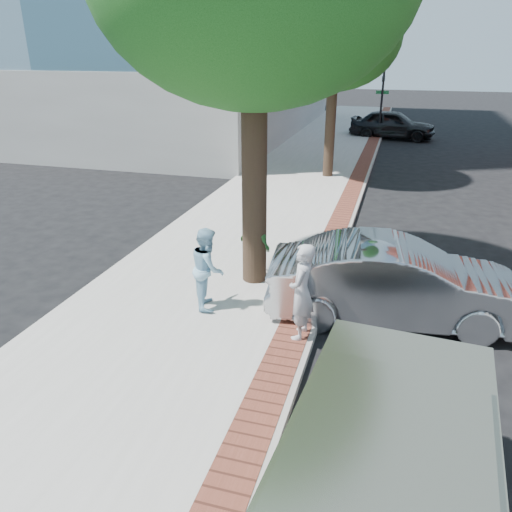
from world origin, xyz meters
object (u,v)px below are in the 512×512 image
at_px(person_gray, 301,292).
at_px(person_officer, 208,268).
at_px(person_green, 255,244).
at_px(bg_car, 392,124).
at_px(sedan_silver, 396,283).
at_px(parking_meter, 300,274).

bearing_deg(person_gray, person_officer, -104.29).
bearing_deg(person_green, bg_car, -61.34).
relative_size(person_green, bg_car, 0.33).
xyz_separation_m(person_green, sedan_silver, (3.01, -0.80, -0.15)).
bearing_deg(sedan_silver, person_gray, 123.97).
height_order(person_officer, bg_car, person_officer).
height_order(person_officer, person_green, person_officer).
xyz_separation_m(parking_meter, sedan_silver, (1.64, 1.02, -0.41)).
xyz_separation_m(person_gray, person_officer, (-1.96, 0.63, -0.06)).
bearing_deg(person_gray, person_green, -142.27).
relative_size(parking_meter, person_gray, 0.84).
xyz_separation_m(sedan_silver, bg_car, (-0.80, 21.48, 0.02)).
distance_m(parking_meter, bg_car, 22.52).
bearing_deg(person_officer, bg_car, -27.49).
relative_size(person_gray, bg_car, 0.37).
height_order(parking_meter, sedan_silver, parking_meter).
bearing_deg(bg_car, parking_meter, -175.21).
relative_size(person_officer, bg_car, 0.34).
xyz_separation_m(parking_meter, bg_car, (0.84, 22.50, -0.40)).
relative_size(person_officer, sedan_silver, 0.34).
relative_size(sedan_silver, bg_car, 1.01).
relative_size(person_gray, sedan_silver, 0.36).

